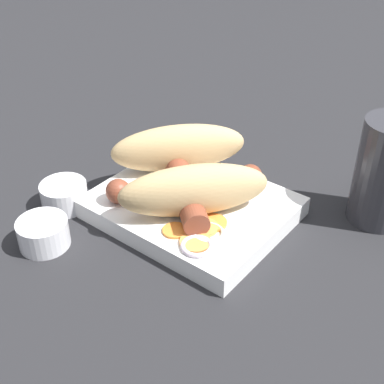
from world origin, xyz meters
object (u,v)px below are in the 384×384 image
(condiment_cup_near, at_px, (64,196))
(sausage, at_px, (186,184))
(food_tray, at_px, (192,207))
(condiment_cup_far, at_px, (44,234))
(bread_roll, at_px, (186,168))

(condiment_cup_near, bearing_deg, sausage, -144.78)
(food_tray, relative_size, condiment_cup_far, 3.85)
(food_tray, distance_m, condiment_cup_near, 0.15)
(sausage, height_order, condiment_cup_near, sausage)
(bread_roll, height_order, condiment_cup_far, bread_roll)
(food_tray, xyz_separation_m, sausage, (0.01, -0.00, 0.03))
(condiment_cup_far, bearing_deg, sausage, -119.29)
(bread_roll, xyz_separation_m, condiment_cup_near, (0.11, 0.09, -0.04))
(condiment_cup_far, bearing_deg, food_tray, -123.81)
(food_tray, relative_size, condiment_cup_near, 3.85)
(sausage, relative_size, condiment_cup_near, 2.65)
(condiment_cup_near, distance_m, condiment_cup_far, 0.07)
(bread_roll, distance_m, condiment_cup_far, 0.17)
(sausage, distance_m, condiment_cup_far, 0.16)
(sausage, bearing_deg, bread_roll, -53.89)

